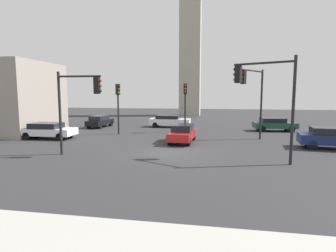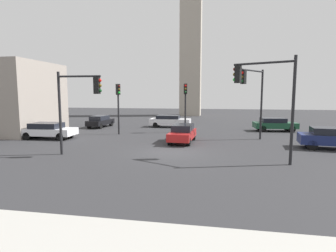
{
  "view_description": "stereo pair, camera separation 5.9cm",
  "coord_description": "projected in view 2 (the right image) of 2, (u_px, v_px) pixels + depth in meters",
  "views": [
    {
      "loc": [
        2.7,
        -17.24,
        3.75
      ],
      "look_at": [
        -0.63,
        2.11,
        1.45
      ],
      "focal_mm": 29.17,
      "sensor_mm": 36.0,
      "label": 1
    },
    {
      "loc": [
        2.76,
        -17.23,
        3.75
      ],
      "look_at": [
        -0.63,
        2.11,
        1.45
      ],
      "focal_mm": 29.17,
      "sensor_mm": 36.0,
      "label": 2
    }
  ],
  "objects": [
    {
      "name": "car_4",
      "position": [
        100.0,
        121.0,
        30.97
      ],
      "size": [
        1.9,
        4.06,
        1.33
      ],
      "rotation": [
        0.0,
        0.0,
        1.5
      ],
      "color": "black",
      "rests_on": "ground_plane"
    },
    {
      "name": "car_3",
      "position": [
        334.0,
        138.0,
        18.58
      ],
      "size": [
        4.71,
        2.35,
        1.48
      ],
      "rotation": [
        0.0,
        0.0,
        -0.12
      ],
      "color": "navy",
      "rests_on": "ground_plane"
    },
    {
      "name": "car_5",
      "position": [
        48.0,
        130.0,
        23.0
      ],
      "size": [
        4.37,
        2.13,
        1.35
      ],
      "rotation": [
        0.0,
        0.0,
        0.04
      ],
      "color": "silver",
      "rests_on": "ground_plane"
    },
    {
      "name": "car_2",
      "position": [
        274.0,
        124.0,
        27.66
      ],
      "size": [
        4.29,
        2.23,
        1.35
      ],
      "rotation": [
        0.0,
        0.0,
        0.09
      ],
      "color": "#19472D",
      "rests_on": "ground_plane"
    },
    {
      "name": "car_0",
      "position": [
        170.0,
        121.0,
        31.08
      ],
      "size": [
        4.58,
        1.9,
        1.35
      ],
      "rotation": [
        0.0,
        0.0,
        -0.01
      ],
      "color": "silver",
      "rests_on": "ground_plane"
    },
    {
      "name": "ground_plane",
      "position": [
        172.0,
        152.0,
        17.77
      ],
      "size": [
        105.83,
        105.83,
        0.0
      ],
      "primitive_type": "plane",
      "color": "#2D2D30"
    },
    {
      "name": "traffic_light_0",
      "position": [
        118.0,
        99.0,
        25.25
      ],
      "size": [
        0.48,
        0.46,
        4.68
      ],
      "rotation": [
        0.0,
        0.0,
        -0.72
      ],
      "color": "black",
      "rests_on": "ground_plane"
    },
    {
      "name": "traffic_light_1",
      "position": [
        185.0,
        98.0,
        26.5
      ],
      "size": [
        0.35,
        0.47,
        4.75
      ],
      "rotation": [
        0.0,
        0.0,
        -1.48
      ],
      "color": "black",
      "rests_on": "ground_plane"
    },
    {
      "name": "traffic_light_4",
      "position": [
        265.0,
        89.0,
        14.89
      ],
      "size": [
        3.11,
        1.56,
        5.73
      ],
      "rotation": [
        0.0,
        0.0,
        2.71
      ],
      "color": "black",
      "rests_on": "ground_plane"
    },
    {
      "name": "sidewalk_corner",
      "position": [
        93.0,
        252.0,
        6.37
      ],
      "size": [
        33.15,
        3.13,
        0.15
      ],
      "primitive_type": "cube",
      "color": "#A8A59E",
      "rests_on": "ground_plane"
    },
    {
      "name": "skyline_tower",
      "position": [
        191.0,
        30.0,
        46.79
      ],
      "size": [
        3.54,
        3.54,
        29.52
      ],
      "primitive_type": "cube",
      "color": "#A89E8E",
      "rests_on": "ground_plane"
    },
    {
      "name": "car_1",
      "position": [
        183.0,
        133.0,
        21.29
      ],
      "size": [
        1.88,
        4.18,
        1.38
      ],
      "rotation": [
        0.0,
        0.0,
        -1.63
      ],
      "color": "maroon",
      "rests_on": "ground_plane"
    },
    {
      "name": "traffic_light_3",
      "position": [
        253.0,
        90.0,
        21.24
      ],
      "size": [
        2.03,
        2.84,
        5.72
      ],
      "rotation": [
        0.0,
        0.0,
        -2.18
      ],
      "color": "black",
      "rests_on": "ground_plane"
    },
    {
      "name": "traffic_light_2",
      "position": [
        78.0,
        97.0,
        16.47
      ],
      "size": [
        2.82,
        0.33,
        5.1
      ],
      "rotation": [
        0.0,
        0.0,
        0.03
      ],
      "color": "black",
      "rests_on": "ground_plane"
    }
  ]
}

